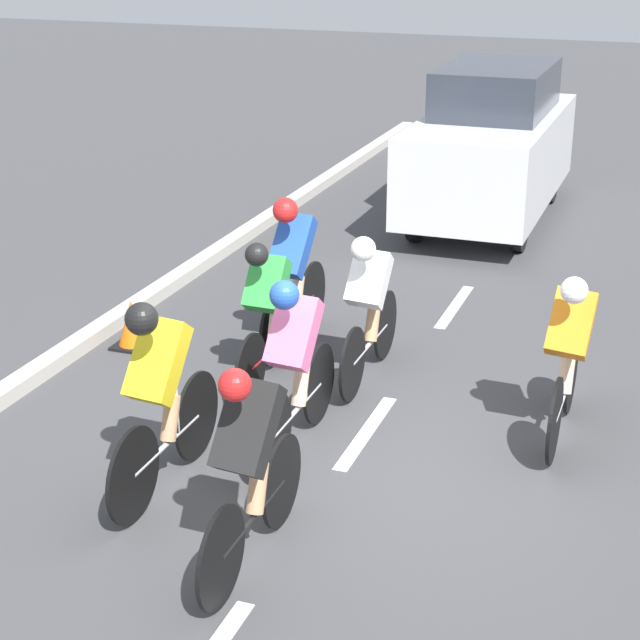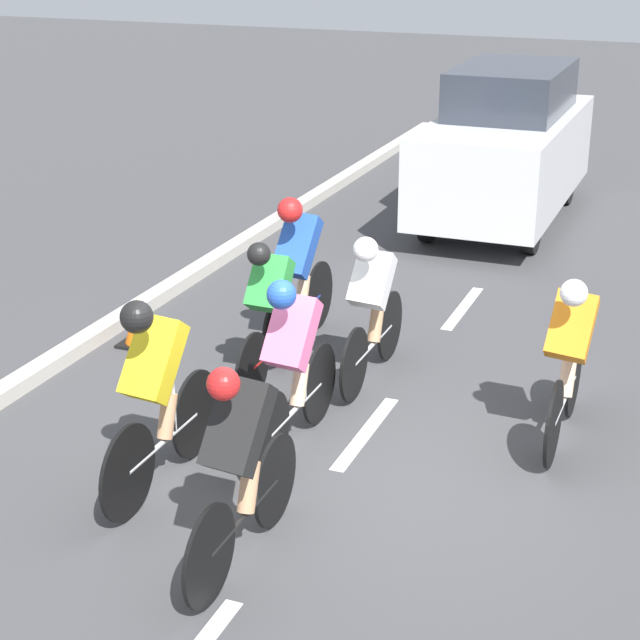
% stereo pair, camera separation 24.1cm
% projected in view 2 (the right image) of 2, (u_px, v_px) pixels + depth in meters
% --- Properties ---
extents(ground_plane, '(60.00, 60.00, 0.00)m').
position_uv_depth(ground_plane, '(340.00, 466.00, 8.37)').
color(ground_plane, '#424244').
extents(lane_stripe_mid, '(0.12, 1.40, 0.01)m').
position_uv_depth(lane_stripe_mid, '(366.00, 432.00, 8.90)').
color(lane_stripe_mid, white).
rests_on(lane_stripe_mid, ground).
extents(lane_stripe_far, '(0.12, 1.40, 0.01)m').
position_uv_depth(lane_stripe_far, '(463.00, 308.00, 11.67)').
color(lane_stripe_far, white).
rests_on(lane_stripe_far, ground).
extents(curb, '(0.20, 25.55, 0.14)m').
position_uv_depth(curb, '(43.00, 368.00, 9.98)').
color(curb, '#B7B2A8').
rests_on(curb, ground).
extents(cyclist_blue, '(0.37, 1.74, 1.60)m').
position_uv_depth(cyclist_blue, '(297.00, 268.00, 10.31)').
color(cyclist_blue, black).
rests_on(cyclist_blue, ground).
extents(cyclist_white, '(0.35, 1.69, 1.45)m').
position_uv_depth(cyclist_white, '(372.00, 304.00, 9.60)').
color(cyclist_white, black).
rests_on(cyclist_white, ground).
extents(cyclist_orange, '(0.36, 1.67, 1.49)m').
position_uv_depth(cyclist_orange, '(569.00, 355.00, 8.48)').
color(cyclist_orange, black).
rests_on(cyclist_orange, ground).
extents(cyclist_black, '(0.36, 1.68, 1.54)m').
position_uv_depth(cyclist_black, '(240.00, 460.00, 6.81)').
color(cyclist_black, black).
rests_on(cyclist_black, ground).
extents(cyclist_green, '(0.33, 1.64, 1.43)m').
position_uv_depth(cyclist_green, '(271.00, 308.00, 9.55)').
color(cyclist_green, black).
rests_on(cyclist_green, ground).
extents(cyclist_pink, '(0.35, 1.71, 1.54)m').
position_uv_depth(cyclist_pink, '(293.00, 360.00, 8.30)').
color(cyclist_pink, black).
rests_on(cyclist_pink, ground).
extents(cyclist_yellow, '(0.36, 1.72, 1.59)m').
position_uv_depth(cyclist_yellow, '(156.00, 388.00, 7.74)').
color(cyclist_yellow, black).
rests_on(cyclist_yellow, ground).
extents(support_car, '(1.70, 4.20, 2.11)m').
position_uv_depth(support_car, '(506.00, 146.00, 14.56)').
color(support_car, black).
rests_on(support_car, ground).
extents(traffic_cone, '(0.36, 0.36, 0.49)m').
position_uv_depth(traffic_cone, '(138.00, 323.00, 10.61)').
color(traffic_cone, black).
rests_on(traffic_cone, ground).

